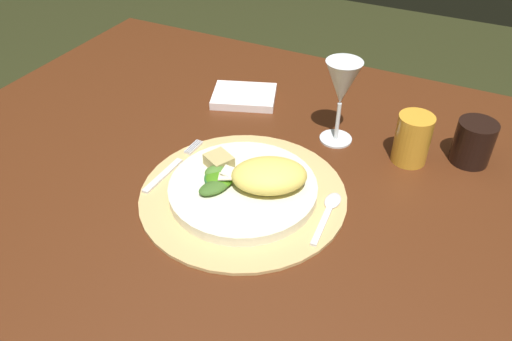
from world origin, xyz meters
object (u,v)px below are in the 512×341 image
dinner_plate (243,189)px  dark_tumbler (473,142)px  napkin (244,96)px  amber_tumbler (412,139)px  wine_glass (342,86)px  dining_table (233,227)px  fork (171,168)px  spoon (329,209)px

dinner_plate → dark_tumbler: dark_tumbler is taller
napkin → amber_tumbler: (0.38, -0.06, 0.04)m
wine_glass → dark_tumbler: bearing=10.2°
dining_table → fork: size_ratio=7.09×
dining_table → wine_glass: size_ratio=7.28×
spoon → napkin: 0.40m
dinner_plate → spoon: 0.15m
wine_glass → spoon: bearing=-73.8°
dinner_plate → amber_tumbler: 0.33m
fork → wine_glass: bearing=44.4°
dining_table → wine_glass: 0.36m
dining_table → amber_tumbler: 0.39m
dark_tumbler → fork: bearing=-150.3°
dining_table → dinner_plate: 0.20m
spoon → amber_tumbler: 0.22m
dinner_plate → wine_glass: 0.27m
dinner_plate → spoon: dinner_plate is taller
fork → wine_glass: wine_glass is taller
napkin → amber_tumbler: bearing=-9.3°
fork → napkin: size_ratio=1.26×
wine_glass → amber_tumbler: 0.16m
amber_tumbler → dark_tumbler: amber_tumbler is taller
spoon → napkin: (-0.29, 0.27, 0.00)m
amber_tumbler → napkin: bearing=170.7°
dinner_plate → napkin: bearing=117.0°
spoon → napkin: napkin is taller
dinner_plate → dining_table: bearing=131.7°
amber_tumbler → fork: bearing=-149.1°
dinner_plate → dark_tumbler: size_ratio=3.06×
spoon → amber_tumbler: (0.08, 0.20, 0.04)m
dining_table → spoon: size_ratio=9.31×
napkin → wine_glass: 0.27m
napkin → dinner_plate: bearing=-63.0°
dinner_plate → wine_glass: wine_glass is taller
amber_tumbler → dark_tumbler: 0.11m
spoon → wine_glass: 0.24m
fork → amber_tumbler: size_ratio=1.82×
napkin → dark_tumbler: dark_tumbler is taller
wine_glass → napkin: bearing=166.0°
dinner_plate → napkin: 0.33m
dinner_plate → fork: size_ratio=1.46×
napkin → wine_glass: size_ratio=0.81×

